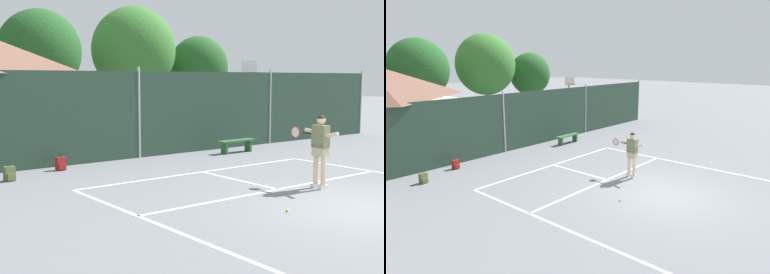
% 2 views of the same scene
% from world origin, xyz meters
% --- Properties ---
extents(ground_plane, '(120.00, 120.00, 0.00)m').
position_xyz_m(ground_plane, '(0.00, 0.00, 0.00)').
color(ground_plane, slate).
extents(court_markings, '(8.30, 11.10, 0.01)m').
position_xyz_m(court_markings, '(0.00, 0.65, 0.00)').
color(court_markings, white).
rests_on(court_markings, ground).
extents(chainlink_fence, '(26.09, 0.09, 3.15)m').
position_xyz_m(chainlink_fence, '(0.00, 9.00, 1.50)').
color(chainlink_fence, '#284233').
rests_on(chainlink_fence, ground).
extents(basketball_hoop, '(0.90, 0.67, 3.55)m').
position_xyz_m(basketball_hoop, '(7.17, 11.01, 2.31)').
color(basketball_hoop, yellow).
rests_on(basketball_hoop, ground).
extents(treeline_backdrop, '(24.83, 4.25, 6.66)m').
position_xyz_m(treeline_backdrop, '(-0.26, 18.27, 3.84)').
color(treeline_backdrop, brown).
rests_on(treeline_backdrop, ground).
extents(tennis_player, '(0.27, 1.44, 1.85)m').
position_xyz_m(tennis_player, '(0.92, 1.94, 1.11)').
color(tennis_player, silver).
rests_on(tennis_player, ground).
extents(tennis_ball, '(0.07, 0.07, 0.07)m').
position_xyz_m(tennis_ball, '(-1.46, 0.86, 0.03)').
color(tennis_ball, '#CCE033').
rests_on(tennis_ball, ground).
extents(backpack_olive, '(0.30, 0.27, 0.46)m').
position_xyz_m(backpack_olive, '(-4.96, 7.63, 0.19)').
color(backpack_olive, '#566038').
rests_on(backpack_olive, ground).
extents(backpack_red, '(0.29, 0.25, 0.46)m').
position_xyz_m(backpack_red, '(-3.19, 8.34, 0.19)').
color(backpack_red, maroon).
rests_on(backpack_red, ground).
extents(courtside_bench, '(1.60, 0.36, 0.48)m').
position_xyz_m(courtside_bench, '(3.52, 7.82, 0.36)').
color(courtside_bench, '#336B38').
rests_on(courtside_bench, ground).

